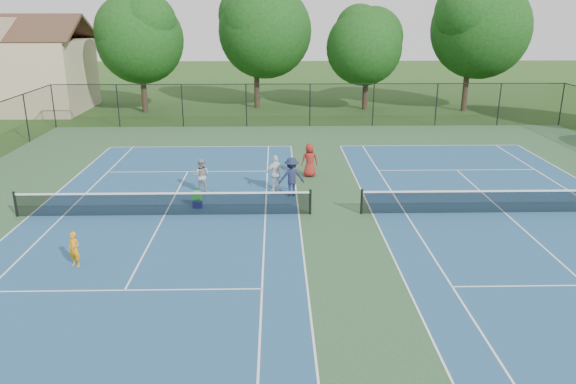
{
  "coord_description": "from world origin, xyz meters",
  "views": [
    {
      "loc": [
        -2.44,
        -21.53,
        8.05
      ],
      "look_at": [
        -1.98,
        -1.0,
        1.3
      ],
      "focal_mm": 35.0,
      "sensor_mm": 36.0,
      "label": 1
    }
  ],
  "objects_px": {
    "tree_back_c": "(367,41)",
    "ball_crate": "(198,204)",
    "child_player": "(74,249)",
    "instructor": "(201,176)",
    "bystander_a": "(276,173)",
    "tree_back_a": "(139,35)",
    "bystander_b": "(292,177)",
    "bystander_c": "(310,160)",
    "tree_back_d": "(472,24)",
    "ball_hopper": "(197,196)",
    "tree_back_b": "(256,27)",
    "clapboard_house": "(21,72)"
  },
  "relations": [
    {
      "from": "tree_back_c",
      "to": "ball_crate",
      "type": "relative_size",
      "value": 23.84
    },
    {
      "from": "child_player",
      "to": "instructor",
      "type": "height_order",
      "value": "instructor"
    },
    {
      "from": "child_player",
      "to": "bystander_a",
      "type": "xyz_separation_m",
      "value": [
        6.58,
        7.73,
        0.27
      ]
    },
    {
      "from": "tree_back_a",
      "to": "tree_back_c",
      "type": "bearing_deg",
      "value": 3.18
    },
    {
      "from": "child_player",
      "to": "ball_crate",
      "type": "height_order",
      "value": "child_player"
    },
    {
      "from": "bystander_a",
      "to": "bystander_b",
      "type": "height_order",
      "value": "bystander_b"
    },
    {
      "from": "tree_back_c",
      "to": "bystander_a",
      "type": "distance_m",
      "value": 23.62
    },
    {
      "from": "bystander_c",
      "to": "tree_back_a",
      "type": "bearing_deg",
      "value": -64.79
    },
    {
      "from": "instructor",
      "to": "bystander_b",
      "type": "distance_m",
      "value": 4.13
    },
    {
      "from": "tree_back_a",
      "to": "instructor",
      "type": "xyz_separation_m",
      "value": [
        7.17,
        -21.0,
        -5.24
      ]
    },
    {
      "from": "tree_back_d",
      "to": "ball_hopper",
      "type": "relative_size",
      "value": 24.87
    },
    {
      "from": "instructor",
      "to": "ball_crate",
      "type": "relative_size",
      "value": 4.52
    },
    {
      "from": "bystander_a",
      "to": "ball_hopper",
      "type": "xyz_separation_m",
      "value": [
        -3.32,
        -2.18,
        -0.34
      ]
    },
    {
      "from": "tree_back_b",
      "to": "ball_hopper",
      "type": "xyz_separation_m",
      "value": [
        -1.77,
        -25.11,
        -6.07
      ]
    },
    {
      "from": "instructor",
      "to": "bystander_a",
      "type": "bearing_deg",
      "value": -172.73
    },
    {
      "from": "bystander_b",
      "to": "ball_crate",
      "type": "height_order",
      "value": "bystander_b"
    },
    {
      "from": "child_player",
      "to": "ball_hopper",
      "type": "distance_m",
      "value": 6.43
    },
    {
      "from": "bystander_b",
      "to": "tree_back_d",
      "type": "bearing_deg",
      "value": -131.03
    },
    {
      "from": "tree_back_d",
      "to": "ball_hopper",
      "type": "bearing_deg",
      "value": -129.08
    },
    {
      "from": "bystander_c",
      "to": "ball_hopper",
      "type": "height_order",
      "value": "bystander_c"
    },
    {
      "from": "child_player",
      "to": "bystander_c",
      "type": "relative_size",
      "value": 0.71
    },
    {
      "from": "child_player",
      "to": "bystander_b",
      "type": "height_order",
      "value": "bystander_b"
    },
    {
      "from": "tree_back_d",
      "to": "child_player",
      "type": "bearing_deg",
      "value": -127.54
    },
    {
      "from": "tree_back_b",
      "to": "bystander_c",
      "type": "bearing_deg",
      "value": -81.04
    },
    {
      "from": "bystander_c",
      "to": "ball_hopper",
      "type": "xyz_separation_m",
      "value": [
        -5.01,
        -4.55,
        -0.31
      ]
    },
    {
      "from": "clapboard_house",
      "to": "bystander_c",
      "type": "xyz_separation_m",
      "value": [
        22.24,
        -19.56,
        -2.26
      ]
    },
    {
      "from": "tree_back_b",
      "to": "tree_back_a",
      "type": "bearing_deg",
      "value": -167.47
    },
    {
      "from": "tree_back_d",
      "to": "ball_hopper",
      "type": "xyz_separation_m",
      "value": [
        -18.77,
        -23.11,
        -6.3
      ]
    },
    {
      "from": "tree_back_a",
      "to": "clapboard_house",
      "type": "bearing_deg",
      "value": 174.29
    },
    {
      "from": "tree_back_c",
      "to": "child_player",
      "type": "relative_size",
      "value": 7.09
    },
    {
      "from": "child_player",
      "to": "bystander_b",
      "type": "relative_size",
      "value": 0.67
    },
    {
      "from": "clapboard_house",
      "to": "bystander_a",
      "type": "bearing_deg",
      "value": -46.85
    },
    {
      "from": "tree_back_b",
      "to": "child_player",
      "type": "height_order",
      "value": "tree_back_b"
    },
    {
      "from": "bystander_c",
      "to": "ball_hopper",
      "type": "relative_size",
      "value": 4.01
    },
    {
      "from": "tree_back_a",
      "to": "tree_back_d",
      "type": "distance_m",
      "value": 26.01
    },
    {
      "from": "instructor",
      "to": "ball_crate",
      "type": "bearing_deg",
      "value": 97.89
    },
    {
      "from": "bystander_a",
      "to": "tree_back_a",
      "type": "bearing_deg",
      "value": -85.07
    },
    {
      "from": "tree_back_a",
      "to": "bystander_a",
      "type": "relative_size",
      "value": 5.33
    },
    {
      "from": "tree_back_c",
      "to": "child_player",
      "type": "bearing_deg",
      "value": -115.3
    },
    {
      "from": "instructor",
      "to": "tree_back_c",
      "type": "bearing_deg",
      "value": -110.17
    },
    {
      "from": "ball_crate",
      "to": "ball_hopper",
      "type": "distance_m",
      "value": 0.37
    },
    {
      "from": "tree_back_d",
      "to": "ball_crate",
      "type": "bearing_deg",
      "value": -129.08
    },
    {
      "from": "instructor",
      "to": "bystander_c",
      "type": "relative_size",
      "value": 0.95
    },
    {
      "from": "tree_back_a",
      "to": "tree_back_d",
      "type": "xyz_separation_m",
      "value": [
        26.0,
        0.0,
        0.79
      ]
    },
    {
      "from": "bystander_a",
      "to": "clapboard_house",
      "type": "bearing_deg",
      "value": -68.68
    },
    {
      "from": "tree_back_d",
      "to": "bystander_b",
      "type": "bearing_deg",
      "value": -124.34
    },
    {
      "from": "bystander_b",
      "to": "bystander_c",
      "type": "distance_m",
      "value": 3.18
    },
    {
      "from": "child_player",
      "to": "bystander_b",
      "type": "bearing_deg",
      "value": 66.59
    },
    {
      "from": "bystander_b",
      "to": "ball_hopper",
      "type": "bearing_deg",
      "value": 14.16
    },
    {
      "from": "bystander_b",
      "to": "bystander_c",
      "type": "bearing_deg",
      "value": -114.77
    }
  ]
}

